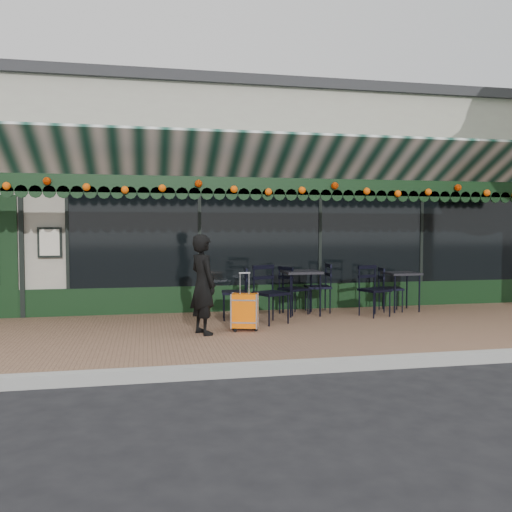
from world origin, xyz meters
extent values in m
plane|color=black|center=(0.00, 0.00, 0.00)|extent=(80.00, 80.00, 0.00)
cube|color=brown|center=(0.00, 2.00, 0.07)|extent=(18.00, 4.00, 0.15)
cube|color=#9E9E99|center=(0.00, -0.08, 0.07)|extent=(18.00, 0.16, 0.15)
cube|color=#A49C8E|center=(0.00, 8.00, 2.25)|extent=(12.00, 8.00, 4.50)
cube|color=black|center=(1.20, 3.98, 1.65)|extent=(9.20, 0.04, 2.00)
cube|color=silver|center=(-3.70, 3.94, 1.50)|extent=(0.42, 0.04, 0.55)
cube|color=black|center=(0.00, 2.52, 2.46)|extent=(12.00, 0.03, 0.28)
cylinder|color=orange|center=(0.00, 2.46, 2.44)|extent=(11.60, 0.12, 0.12)
imported|color=black|center=(-1.16, 1.81, 0.91)|extent=(0.55, 0.65, 1.52)
cube|color=#FC6807|center=(-0.50, 1.94, 0.47)|extent=(0.45, 0.33, 0.53)
cube|color=black|center=(-0.50, 1.94, 0.18)|extent=(0.45, 0.33, 0.05)
cube|color=silver|center=(-0.50, 1.94, 0.90)|extent=(0.18, 0.08, 0.33)
cube|color=black|center=(2.86, 3.36, 0.88)|extent=(0.61, 0.61, 0.04)
cylinder|color=black|center=(2.60, 3.11, 0.50)|extent=(0.03, 0.03, 0.71)
cylinder|color=black|center=(3.11, 3.11, 0.50)|extent=(0.03, 0.03, 0.71)
cylinder|color=black|center=(2.60, 3.61, 0.50)|extent=(0.03, 0.03, 0.71)
cylinder|color=black|center=(3.11, 3.61, 0.50)|extent=(0.03, 0.03, 0.71)
cube|color=black|center=(0.81, 3.27, 0.95)|extent=(0.66, 0.66, 0.04)
cylinder|color=black|center=(0.54, 2.99, 0.54)|extent=(0.03, 0.03, 0.77)
cylinder|color=black|center=(1.09, 2.99, 0.54)|extent=(0.03, 0.03, 0.77)
cylinder|color=black|center=(0.54, 3.55, 0.54)|extent=(0.03, 0.03, 0.77)
cylinder|color=black|center=(1.09, 3.55, 0.54)|extent=(0.03, 0.03, 0.77)
camera|label=1|loc=(-2.02, -6.34, 1.77)|focal=38.00mm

